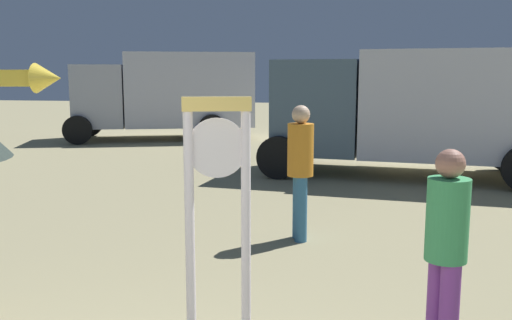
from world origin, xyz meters
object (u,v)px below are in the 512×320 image
(person_distant, at_px, (300,166))
(box_truck_near, at_px, (434,106))
(standing_clock, at_px, (218,203))
(person_near_clock, at_px, (446,244))
(box_truck_far, at_px, (168,92))

(person_distant, xyz_separation_m, box_truck_near, (2.35, 5.12, 0.51))
(standing_clock, xyz_separation_m, box_truck_near, (2.63, 8.49, 0.24))
(person_near_clock, height_order, box_truck_far, box_truck_far)
(standing_clock, xyz_separation_m, person_near_clock, (1.66, 0.43, -0.35))
(person_near_clock, height_order, box_truck_near, box_truck_near)
(standing_clock, relative_size, person_distant, 1.14)
(person_near_clock, xyz_separation_m, box_truck_near, (0.97, 8.06, 0.59))
(person_distant, relative_size, box_truck_near, 0.26)
(box_truck_near, relative_size, box_truck_far, 1.07)
(person_distant, height_order, box_truck_far, box_truck_far)
(box_truck_near, bearing_deg, person_distant, -114.71)
(standing_clock, bearing_deg, person_distant, 85.25)
(person_distant, relative_size, box_truck_far, 0.27)
(box_truck_near, height_order, box_truck_far, box_truck_far)
(standing_clock, distance_m, box_truck_near, 8.89)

